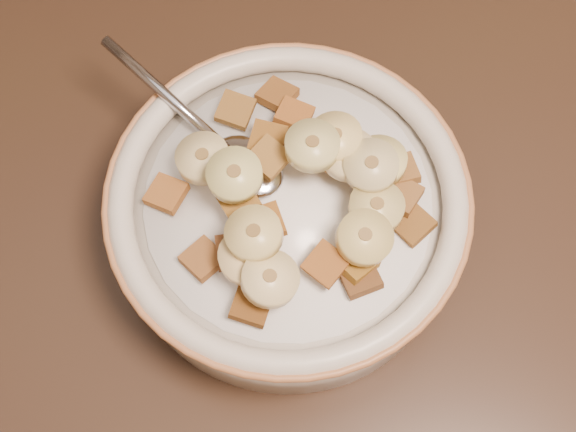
{
  "coord_description": "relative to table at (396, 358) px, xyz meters",
  "views": [
    {
      "loc": [
        -0.08,
        -0.11,
        1.22
      ],
      "look_at": [
        -0.06,
        0.08,
        0.78
      ],
      "focal_mm": 50.0,
      "sensor_mm": 36.0,
      "label": 1
    }
  ],
  "objects": [
    {
      "name": "table",
      "position": [
        0.0,
        0.0,
        0.0
      ],
      "size": [
        1.44,
        0.97,
        0.04
      ],
      "primitive_type": "cube",
      "rotation": [
        0.0,
        0.0,
        0.05
      ],
      "color": "#2E2113",
      "rests_on": "floor"
    },
    {
      "name": "cereal_bowl",
      "position": [
        -0.06,
        0.08,
        0.04
      ],
      "size": [
        0.2,
        0.2,
        0.05
      ],
      "primitive_type": "cylinder",
      "color": "beige",
      "rests_on": "table"
    },
    {
      "name": "milk",
      "position": [
        -0.06,
        0.08,
        0.07
      ],
      "size": [
        0.17,
        0.17,
        0.0
      ],
      "primitive_type": "cylinder",
      "color": "white",
      "rests_on": "cereal_bowl"
    },
    {
      "name": "spoon",
      "position": [
        -0.08,
        0.1,
        0.07
      ],
      "size": [
        0.06,
        0.06,
        0.01
      ],
      "primitive_type": "ellipsoid",
      "rotation": [
        0.0,
        0.0,
        3.89
      ],
      "color": "#B2B5C1",
      "rests_on": "cereal_bowl"
    },
    {
      "name": "cereal_square_0",
      "position": [
        0.0,
        0.08,
        0.08
      ],
      "size": [
        0.03,
        0.03,
        0.01
      ],
      "primitive_type": "cube",
      "rotation": [
        0.06,
        0.06,
        2.48
      ],
      "color": "brown",
      "rests_on": "milk"
    },
    {
      "name": "cereal_square_1",
      "position": [
        -0.09,
        0.02,
        0.08
      ],
      "size": [
        0.03,
        0.03,
        0.01
      ],
      "primitive_type": "cube",
      "rotation": [
        0.13,
        0.08,
        1.19
      ],
      "color": "brown",
      "rests_on": "milk"
    },
    {
      "name": "cereal_square_2",
      "position": [
        -0.07,
        0.06,
        0.09
      ],
      "size": [
        0.02,
        0.02,
        0.01
      ],
      "primitive_type": "cube",
      "rotation": [
        -0.07,
        -0.08,
        0.22
      ],
      "color": "olive",
      "rests_on": "milk"
    },
    {
      "name": "cereal_square_3",
      "position": [
        0.01,
        0.06,
        0.07
      ],
      "size": [
        0.03,
        0.03,
        0.01
      ],
      "primitive_type": "cube",
      "rotation": [
        -0.15,
        0.1,
        2.19
      ],
      "color": "brown",
      "rests_on": "milk"
    },
    {
      "name": "cereal_square_4",
      "position": [
        -0.07,
        0.1,
        0.09
      ],
      "size": [
        0.03,
        0.03,
        0.01
      ],
      "primitive_type": "cube",
      "rotation": [
        0.08,
        -0.04,
        0.77
      ],
      "color": "brown",
      "rests_on": "milk"
    },
    {
      "name": "cereal_square_5",
      "position": [
        -0.09,
        0.08,
        0.09
      ],
      "size": [
        0.03,
        0.03,
        0.01
      ],
      "primitive_type": "cube",
      "rotation": [
        0.01,
        -0.16,
        0.43
      ],
      "color": "brown",
      "rests_on": "milk"
    },
    {
      "name": "cereal_square_6",
      "position": [
        -0.04,
        0.04,
        0.08
      ],
      "size": [
        0.03,
        0.03,
        0.01
      ],
      "primitive_type": "cube",
      "rotation": [
        -0.16,
        -0.05,
        2.36
      ],
      "color": "brown",
      "rests_on": "milk"
    },
    {
      "name": "cereal_square_7",
      "position": [
        -0.01,
        0.09,
        0.08
      ],
      "size": [
        0.03,
        0.03,
        0.01
      ],
      "primitive_type": "cube",
      "rotation": [
        0.15,
        0.09,
        2.37
      ],
      "color": "brown",
      "rests_on": "milk"
    },
    {
      "name": "cereal_square_8",
      "position": [
        -0.05,
        0.13,
        0.08
      ],
      "size": [
        0.03,
        0.03,
        0.01
      ],
      "primitive_type": "cube",
      "rotation": [
        0.23,
        -0.09,
        2.66
      ],
      "color": "#9B521F",
      "rests_on": "milk"
    },
    {
      "name": "cereal_square_9",
      "position": [
        -0.03,
        0.1,
        0.08
      ],
      "size": [
        0.03,
        0.03,
        0.01
      ],
      "primitive_type": "cube",
      "rotation": [
        -0.16,
        -0.14,
        0.82
      ],
      "color": "brown",
      "rests_on": "milk"
    },
    {
      "name": "cereal_square_10",
      "position": [
        0.01,
        0.09,
        0.08
      ],
      "size": [
        0.02,
        0.02,
        0.01
      ],
      "primitive_type": "cube",
      "rotation": [
        -0.22,
        -0.06,
        0.14
      ],
      "color": "brown",
      "rests_on": "milk"
    },
    {
      "name": "cereal_square_11",
      "position": [
        -0.11,
        0.05,
        0.08
      ],
      "size": [
        0.03,
        0.03,
        0.01
      ],
      "primitive_type": "cube",
      "rotation": [
        -0.12,
        0.04,
        0.68
      ],
      "color": "brown",
      "rests_on": "milk"
    },
    {
      "name": "cereal_square_12",
      "position": [
        -0.09,
        0.05,
        0.08
      ],
      "size": [
        0.02,
        0.02,
        0.01
      ],
      "primitive_type": "cube",
      "rotation": [
        -0.1,
        0.01,
        0.05
      ],
      "color": "brown",
      "rests_on": "milk"
    },
    {
      "name": "cereal_square_13",
      "position": [
        -0.03,
        0.04,
        0.08
      ],
      "size": [
        0.03,
        0.03,
        0.01
      ],
      "primitive_type": "cube",
      "rotation": [
        0.22,
        0.08,
        2.22
      ],
      "color": "#8A6019",
      "rests_on": "milk"
    },
    {
      "name": "cereal_square_14",
      "position": [
        -0.07,
        0.12,
        0.08
      ],
      "size": [
        0.03,
        0.03,
        0.01
      ],
      "primitive_type": "cube",
      "rotation": [
        -0.08,
        -0.05,
        2.8
      ],
      "color": "brown",
      "rests_on": "milk"
    },
    {
      "name": "cereal_square_15",
      "position": [
        -0.13,
        0.09,
        0.08
      ],
      "size": [
        0.03,
        0.03,
        0.01
      ],
      "primitive_type": "cube",
      "rotation": [
        0.03,
        0.11,
        2.6
      ],
      "color": "brown",
      "rests_on": "milk"
    },
    {
      "name": "cereal_square_16",
      "position": [
        -0.02,
        0.11,
        0.08
      ],
      "size": [
        0.02,
        0.02,
        0.01
      ],
      "primitive_type": "cube",
      "rotation": [
        -0.08,
        -0.04,
        0.11
      ],
      "color": "#8D5F22",
      "rests_on": "milk"
    },
    {
      "name": "cereal_square_17",
      "position": [
        -0.02,
        0.03,
        0.07
      ],
      "size": [
        0.02,
        0.03,
        0.01
      ],
      "primitive_type": "cube",
      "rotation": [
        -0.05,
        0.17,
        1.84
      ],
      "color": "brown",
      "rests_on": "milk"
    },
    {
      "name": "cereal_square_18",
      "position": [
        -0.09,
        0.14,
        0.08
      ],
      "size": [
        0.03,
        0.03,
        0.01
      ],
      "primitive_type": "cube",
      "rotation": [
        -0.09,
        -0.07,
        2.71
      ],
      "color": "brown",
      "rests_on": "milk"
    },
    {
      "name": "cereal_square_19",
      "position": [
        -0.06,
        0.15,
        0.07
      ],
      "size": [
        0.03,
        0.03,
        0.01
      ],
      "primitive_type": "cube",
      "rotation": [
        0.17,
        0.12,
        2.45
      ],
      "color": "brown",
      "rests_on": "milk"
    },
    {
      "name": "banana_slice_0",
      "position": [
        -0.09,
        0.04,
        0.09
      ],
      "size": [
        0.04,
        0.04,
        0.01
      ],
      "primitive_type": "cylinder",
      "rotation": [
        0.04,
        -0.06,
        0.88
      ],
      "color": "#FCDE94",
      "rests_on": "milk"
    },
    {
      "name": "banana_slice_1",
      "position": [
        -0.02,
        0.05,
        0.09
      ],
      "size": [
        0.04,
        0.04,
        0.02
      ],
      "primitive_type": "cylinder",
      "rotation": [
        0.12,
        -0.13,
        1.84
      ],
      "color": "tan",
      "rests_on": "milk"
    },
    {
      "name": "banana_slice_2",
      "position": [
        -0.01,
        0.09,
        0.1
      ],
      "size": [
        0.03,
        0.03,
        0.01
      ],
      "primitive_type": "cylinder",
      "rotation": [
        -0.08,
        -0.06,
        1.56
      ],
      "color": "#CAB682",
      "rests_on": "milk"
    },
    {
      "name": "banana_slice_3",
      "position": [
        -0.02,
        0.1,
        0.09
      ],
      "size": [
        0.04,
        0.04,
        0.01
      ],
      "primitive_type": "cylinder",
      "rotation": [
        -0.02,
        -0.01,
        0.37
      ],
      "color": "#FFE8A2",
      "rests_on": "milk"
    },
    {
      "name": "banana_slice_4",
      "position": [
        -0.03,
        0.11,
        0.1
      ],
      "size": [
        0.04,
        0.04,
        0.01
      ],
      "primitive_type": "cylinder",
      "rotation": [
        -0.01,
        0.11,
        2.48
      ],
      "color": "#FFE489",
      "rests_on": "milk"
    },
    {
      "name": "banana_slice_5",
      "position": [
        -0.07,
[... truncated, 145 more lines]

